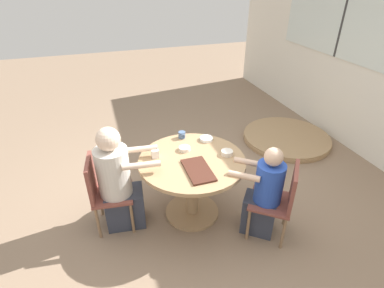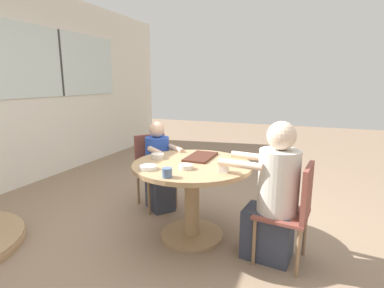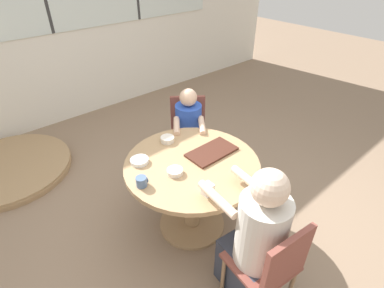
{
  "view_description": "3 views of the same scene",
  "coord_description": "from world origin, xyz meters",
  "px_view_note": "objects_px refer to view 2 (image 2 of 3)",
  "views": [
    {
      "loc": [
        2.42,
        -0.8,
        2.43
      ],
      "look_at": [
        0.0,
        0.0,
        0.91
      ],
      "focal_mm": 28.0,
      "sensor_mm": 36.0,
      "label": 1
    },
    {
      "loc": [
        -2.48,
        -0.98,
        1.47
      ],
      "look_at": [
        0.0,
        0.0,
        0.91
      ],
      "focal_mm": 28.0,
      "sensor_mm": 36.0,
      "label": 2
    },
    {
      "loc": [
        -1.26,
        -1.46,
        2.21
      ],
      "look_at": [
        0.0,
        0.0,
        0.91
      ],
      "focal_mm": 28.0,
      "sensor_mm": 36.0,
      "label": 3
    }
  ],
  "objects_px": {
    "chair_for_man_blue_shirt": "(294,206)",
    "person_woman_green_shirt": "(159,170)",
    "coffee_mug": "(167,173)",
    "chair_for_woman_green_shirt": "(153,164)",
    "bowl_fruit": "(186,167)",
    "bowl_cereal": "(148,167)",
    "person_man_blue_shirt": "(273,199)",
    "milk_carton_small": "(224,167)",
    "bowl_white_shallow": "(158,156)"
  },
  "relations": [
    {
      "from": "chair_for_man_blue_shirt",
      "to": "person_woman_green_shirt",
      "type": "height_order",
      "value": "person_woman_green_shirt"
    },
    {
      "from": "chair_for_man_blue_shirt",
      "to": "coffee_mug",
      "type": "relative_size",
      "value": 9.76
    },
    {
      "from": "chair_for_woman_green_shirt",
      "to": "bowl_fruit",
      "type": "xyz_separation_m",
      "value": [
        -0.76,
        -0.75,
        0.25
      ]
    },
    {
      "from": "chair_for_woman_green_shirt",
      "to": "person_woman_green_shirt",
      "type": "height_order",
      "value": "person_woman_green_shirt"
    },
    {
      "from": "bowl_cereal",
      "to": "bowl_fruit",
      "type": "distance_m",
      "value": 0.32
    },
    {
      "from": "coffee_mug",
      "to": "bowl_fruit",
      "type": "bearing_deg",
      "value": -10.59
    },
    {
      "from": "chair_for_woman_green_shirt",
      "to": "coffee_mug",
      "type": "distance_m",
      "value": 1.27
    },
    {
      "from": "person_man_blue_shirt",
      "to": "coffee_mug",
      "type": "relative_size",
      "value": 13.53
    },
    {
      "from": "coffee_mug",
      "to": "milk_carton_small",
      "type": "relative_size",
      "value": 0.99
    },
    {
      "from": "person_woman_green_shirt",
      "to": "person_man_blue_shirt",
      "type": "relative_size",
      "value": 0.87
    },
    {
      "from": "bowl_fruit",
      "to": "bowl_white_shallow",
      "type": "bearing_deg",
      "value": 60.35
    },
    {
      "from": "chair_for_man_blue_shirt",
      "to": "bowl_fruit",
      "type": "bearing_deg",
      "value": 101.98
    },
    {
      "from": "chair_for_man_blue_shirt",
      "to": "person_man_blue_shirt",
      "type": "relative_size",
      "value": 0.72
    },
    {
      "from": "milk_carton_small",
      "to": "bowl_fruit",
      "type": "bearing_deg",
      "value": 96.2
    },
    {
      "from": "chair_for_woman_green_shirt",
      "to": "bowl_white_shallow",
      "type": "height_order",
      "value": "chair_for_woman_green_shirt"
    },
    {
      "from": "coffee_mug",
      "to": "bowl_fruit",
      "type": "distance_m",
      "value": 0.27
    },
    {
      "from": "person_woman_green_shirt",
      "to": "bowl_fruit",
      "type": "height_order",
      "value": "person_woman_green_shirt"
    },
    {
      "from": "bowl_white_shallow",
      "to": "bowl_fruit",
      "type": "xyz_separation_m",
      "value": [
        -0.22,
        -0.4,
        -0.0
      ]
    },
    {
      "from": "chair_for_man_blue_shirt",
      "to": "bowl_cereal",
      "type": "bearing_deg",
      "value": 106.86
    },
    {
      "from": "milk_carton_small",
      "to": "bowl_white_shallow",
      "type": "bearing_deg",
      "value": 75.32
    },
    {
      "from": "chair_for_woman_green_shirt",
      "to": "chair_for_man_blue_shirt",
      "type": "distance_m",
      "value": 1.78
    },
    {
      "from": "person_man_blue_shirt",
      "to": "bowl_white_shallow",
      "type": "relative_size",
      "value": 9.62
    },
    {
      "from": "milk_carton_small",
      "to": "bowl_fruit",
      "type": "distance_m",
      "value": 0.33
    },
    {
      "from": "bowl_white_shallow",
      "to": "bowl_cereal",
      "type": "height_order",
      "value": "bowl_white_shallow"
    },
    {
      "from": "coffee_mug",
      "to": "bowl_white_shallow",
      "type": "height_order",
      "value": "coffee_mug"
    },
    {
      "from": "coffee_mug",
      "to": "bowl_cereal",
      "type": "relative_size",
      "value": 0.59
    },
    {
      "from": "chair_for_woman_green_shirt",
      "to": "coffee_mug",
      "type": "xyz_separation_m",
      "value": [
        -1.03,
        -0.7,
        0.27
      ]
    },
    {
      "from": "person_man_blue_shirt",
      "to": "bowl_cereal",
      "type": "xyz_separation_m",
      "value": [
        -0.23,
        1.03,
        0.22
      ]
    },
    {
      "from": "person_woman_green_shirt",
      "to": "coffee_mug",
      "type": "distance_m",
      "value": 1.13
    },
    {
      "from": "bowl_cereal",
      "to": "person_man_blue_shirt",
      "type": "bearing_deg",
      "value": -77.4
    },
    {
      "from": "chair_for_man_blue_shirt",
      "to": "person_woman_green_shirt",
      "type": "relative_size",
      "value": 0.83
    },
    {
      "from": "chair_for_man_blue_shirt",
      "to": "coffee_mug",
      "type": "xyz_separation_m",
      "value": [
        -0.35,
        0.95,
        0.27
      ]
    },
    {
      "from": "bowl_fruit",
      "to": "chair_for_woman_green_shirt",
      "type": "bearing_deg",
      "value": 44.49
    },
    {
      "from": "bowl_cereal",
      "to": "bowl_white_shallow",
      "type": "bearing_deg",
      "value": 15.4
    },
    {
      "from": "bowl_cereal",
      "to": "bowl_fruit",
      "type": "height_order",
      "value": "bowl_fruit"
    },
    {
      "from": "coffee_mug",
      "to": "bowl_white_shallow",
      "type": "distance_m",
      "value": 0.6
    },
    {
      "from": "chair_for_woman_green_shirt",
      "to": "person_woman_green_shirt",
      "type": "xyz_separation_m",
      "value": [
        -0.1,
        -0.13,
        -0.03
      ]
    },
    {
      "from": "bowl_white_shallow",
      "to": "bowl_fruit",
      "type": "distance_m",
      "value": 0.45
    },
    {
      "from": "chair_for_man_blue_shirt",
      "to": "bowl_fruit",
      "type": "height_order",
      "value": "chair_for_man_blue_shirt"
    },
    {
      "from": "chair_for_man_blue_shirt",
      "to": "bowl_fruit",
      "type": "xyz_separation_m",
      "value": [
        -0.08,
        0.9,
        0.25
      ]
    },
    {
      "from": "chair_for_man_blue_shirt",
      "to": "person_man_blue_shirt",
      "type": "bearing_deg",
      "value": 90.0
    },
    {
      "from": "chair_for_woman_green_shirt",
      "to": "chair_for_man_blue_shirt",
      "type": "relative_size",
      "value": 1.0
    },
    {
      "from": "chair_for_woman_green_shirt",
      "to": "bowl_cereal",
      "type": "height_order",
      "value": "chair_for_woman_green_shirt"
    },
    {
      "from": "milk_carton_small",
      "to": "person_man_blue_shirt",
      "type": "bearing_deg",
      "value": -80.96
    },
    {
      "from": "person_woman_green_shirt",
      "to": "person_man_blue_shirt",
      "type": "xyz_separation_m",
      "value": [
        -0.56,
        -1.35,
        0.07
      ]
    },
    {
      "from": "person_woman_green_shirt",
      "to": "milk_carton_small",
      "type": "xyz_separation_m",
      "value": [
        -0.62,
        -0.95,
        0.31
      ]
    },
    {
      "from": "coffee_mug",
      "to": "bowl_fruit",
      "type": "relative_size",
      "value": 0.7
    },
    {
      "from": "chair_for_woman_green_shirt",
      "to": "bowl_fruit",
      "type": "relative_size",
      "value": 6.82
    },
    {
      "from": "person_man_blue_shirt",
      "to": "bowl_fruit",
      "type": "height_order",
      "value": "person_man_blue_shirt"
    },
    {
      "from": "milk_carton_small",
      "to": "chair_for_woman_green_shirt",
      "type": "bearing_deg",
      "value": 55.99
    }
  ]
}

